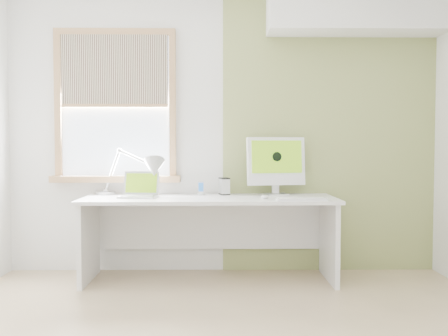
{
  "coord_description": "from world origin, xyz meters",
  "views": [
    {
      "loc": [
        -0.06,
        -2.9,
        1.17
      ],
      "look_at": [
        0.0,
        1.05,
        1.0
      ],
      "focal_mm": 39.58,
      "sensor_mm": 36.0,
      "label": 1
    }
  ],
  "objects_px": {
    "desk": "(209,219)",
    "imac": "(276,163)",
    "laptop": "(140,191)",
    "external_drive": "(224,186)",
    "desk_lamp": "(145,171)"
  },
  "relations": [
    {
      "from": "desk",
      "to": "imac",
      "type": "bearing_deg",
      "value": 14.48
    },
    {
      "from": "laptop",
      "to": "external_drive",
      "type": "bearing_deg",
      "value": 15.07
    },
    {
      "from": "desk",
      "to": "desk_lamp",
      "type": "xyz_separation_m",
      "value": [
        -0.58,
        0.07,
        0.42
      ]
    },
    {
      "from": "desk",
      "to": "laptop",
      "type": "bearing_deg",
      "value": -177.04
    },
    {
      "from": "desk",
      "to": "desk_lamp",
      "type": "distance_m",
      "value": 0.72
    },
    {
      "from": "laptop",
      "to": "desk",
      "type": "bearing_deg",
      "value": 2.96
    },
    {
      "from": "imac",
      "to": "laptop",
      "type": "bearing_deg",
      "value": -171.21
    },
    {
      "from": "desk_lamp",
      "to": "imac",
      "type": "height_order",
      "value": "imac"
    },
    {
      "from": "desk",
      "to": "imac",
      "type": "xyz_separation_m",
      "value": [
        0.61,
        0.16,
        0.49
      ]
    },
    {
      "from": "desk",
      "to": "laptop",
      "type": "height_order",
      "value": "laptop"
    },
    {
      "from": "desk_lamp",
      "to": "external_drive",
      "type": "relative_size",
      "value": 4.5
    },
    {
      "from": "desk",
      "to": "imac",
      "type": "relative_size",
      "value": 4.05
    },
    {
      "from": "desk_lamp",
      "to": "desk",
      "type": "bearing_deg",
      "value": -7.14
    },
    {
      "from": "desk_lamp",
      "to": "external_drive",
      "type": "height_order",
      "value": "desk_lamp"
    },
    {
      "from": "external_drive",
      "to": "laptop",
      "type": "bearing_deg",
      "value": -164.93
    }
  ]
}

